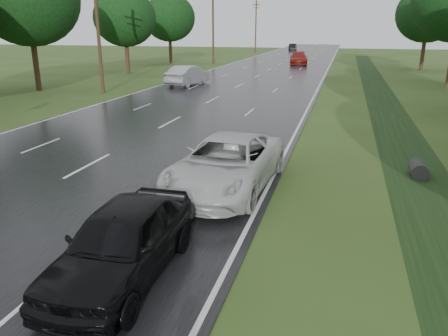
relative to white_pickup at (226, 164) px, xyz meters
name	(u,v)px	position (x,y,z in m)	size (l,w,h in m)	color
road	(265,72)	(-5.50, 37.95, -0.83)	(14.00, 180.00, 0.04)	black
edge_stripe_east	(326,73)	(1.25, 37.95, -0.80)	(0.12, 180.00, 0.01)	silver
edge_stripe_west	(209,70)	(-12.25, 37.95, -0.80)	(0.12, 180.00, 0.01)	silver
center_line	(265,72)	(-5.50, 37.95, -0.80)	(0.12, 180.00, 0.01)	silver
drainage_ditch	(393,124)	(6.00, 11.66, -0.81)	(2.20, 120.00, 0.56)	black
utility_pole_mid	(97,23)	(-14.70, 17.95, 4.35)	(1.60, 0.26, 10.00)	#352616
utility_pole_far	(213,25)	(-14.70, 47.95, 4.35)	(1.60, 0.26, 10.00)	#352616
utility_pole_distant	(256,26)	(-14.70, 77.95, 4.35)	(1.60, 0.26, 10.00)	#352616
tree_east_f	(428,14)	(12.00, 44.95, 5.52)	(7.20, 7.20, 9.62)	#352616
tree_west_d	(125,18)	(-19.70, 31.95, 4.98)	(6.60, 6.60, 8.80)	#352616
tree_west_f	(169,18)	(-20.30, 45.95, 5.29)	(7.00, 7.00, 9.29)	#352616
white_pickup	(226,164)	(0.00, 0.00, 0.00)	(2.67, 5.80, 1.61)	silver
dark_sedan	(122,241)	(-0.68, -5.45, -0.04)	(1.81, 4.49, 1.53)	black
silver_sedan	(188,75)	(-9.90, 24.14, 0.05)	(1.80, 5.17, 1.70)	#95979D
far_car_red	(299,58)	(-2.97, 49.54, 0.02)	(2.32, 5.71, 1.66)	maroon
far_car_dark	(293,47)	(-8.37, 88.85, -0.08)	(1.54, 4.43, 1.46)	black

